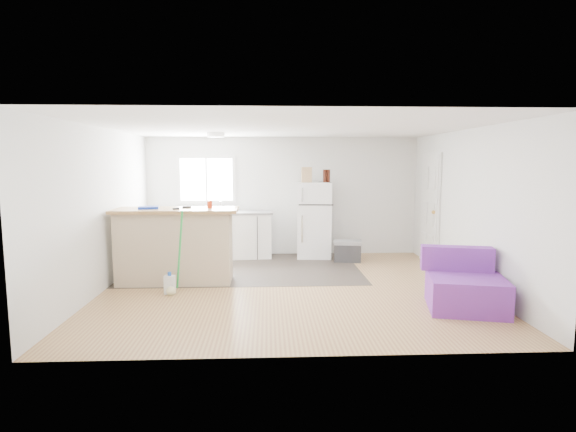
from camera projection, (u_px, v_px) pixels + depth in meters
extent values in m
cube|color=#92603D|center=(289.00, 287.00, 6.87)|extent=(5.50, 5.00, 0.01)
cube|color=white|center=(289.00, 128.00, 6.58)|extent=(5.50, 5.00, 0.01)
cube|color=silver|center=(283.00, 196.00, 9.20)|extent=(5.50, 0.01, 2.40)
cube|color=silver|center=(301.00, 236.00, 4.24)|extent=(5.50, 0.01, 2.40)
cube|color=silver|center=(102.00, 210.00, 6.60)|extent=(0.01, 5.00, 2.40)
cube|color=silver|center=(468.00, 208.00, 6.85)|extent=(0.01, 5.00, 2.40)
cube|color=#373029|center=(245.00, 268.00, 8.07)|extent=(4.05, 2.50, 0.00)
cube|color=white|center=(207.00, 179.00, 9.08)|extent=(1.18, 0.04, 0.98)
cube|color=white|center=(206.00, 179.00, 9.06)|extent=(1.05, 0.01, 0.85)
cube|color=white|center=(206.00, 179.00, 9.06)|extent=(0.03, 0.02, 0.85)
cube|color=white|center=(430.00, 209.00, 8.41)|extent=(0.05, 0.82, 2.03)
cube|color=white|center=(430.00, 209.00, 8.41)|extent=(0.03, 0.92, 2.10)
sphere|color=gold|center=(434.00, 212.00, 8.09)|extent=(0.07, 0.07, 0.07)
cylinder|color=white|center=(216.00, 135.00, 7.72)|extent=(0.30, 0.30, 0.07)
cube|color=white|center=(220.00, 236.00, 8.92)|extent=(2.05, 0.77, 0.88)
cube|color=slate|center=(219.00, 213.00, 8.86)|extent=(2.11, 0.81, 0.04)
cube|color=silver|center=(219.00, 213.00, 8.83)|extent=(0.59, 0.47, 0.06)
cube|color=#C5B18E|center=(175.00, 247.00, 7.06)|extent=(1.75, 0.62, 1.13)
cube|color=#A67247|center=(176.00, 210.00, 7.00)|extent=(1.92, 0.74, 0.05)
cube|color=white|center=(314.00, 220.00, 8.96)|extent=(0.71, 0.67, 1.50)
cube|color=black|center=(316.00, 205.00, 8.61)|extent=(0.66, 0.06, 0.02)
cube|color=silver|center=(302.00, 195.00, 8.57)|extent=(0.03, 0.02, 0.27)
cube|color=silver|center=(302.00, 229.00, 8.64)|extent=(0.03, 0.02, 0.53)
cube|color=#2F2F31|center=(347.00, 253.00, 8.62)|extent=(0.55, 0.42, 0.34)
cube|color=gray|center=(348.00, 242.00, 8.60)|extent=(0.58, 0.44, 0.07)
cube|color=purple|center=(466.00, 293.00, 5.78)|extent=(1.10, 1.06, 0.44)
cube|color=purple|center=(457.00, 258.00, 6.06)|extent=(0.95, 0.43, 0.33)
cube|color=white|center=(170.00, 285.00, 6.47)|extent=(0.16, 0.12, 0.27)
cylinder|color=blue|center=(169.00, 274.00, 6.46)|extent=(0.06, 0.06, 0.05)
cylinder|color=green|center=(180.00, 250.00, 6.48)|extent=(0.19, 0.29, 1.18)
sphere|color=beige|center=(171.00, 291.00, 6.43)|extent=(0.14, 0.14, 0.14)
cylinder|color=red|center=(210.00, 204.00, 7.06)|extent=(0.08, 0.08, 0.12)
cube|color=#1331B5|center=(149.00, 208.00, 6.96)|extent=(0.34, 0.27, 0.04)
cube|color=black|center=(187.00, 207.00, 7.08)|extent=(0.15, 0.08, 0.03)
cube|color=black|center=(176.00, 209.00, 6.85)|extent=(0.11, 0.08, 0.03)
cube|color=tan|center=(307.00, 175.00, 8.76)|extent=(0.20, 0.11, 0.30)
cylinder|color=#3B140A|center=(325.00, 176.00, 8.78)|extent=(0.08, 0.08, 0.25)
cylinder|color=#3B140A|center=(328.00, 176.00, 8.81)|extent=(0.09, 0.09, 0.25)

